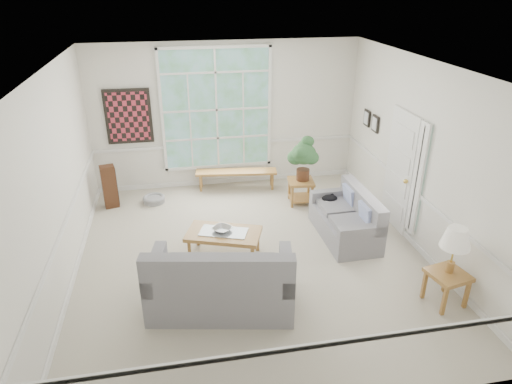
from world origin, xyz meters
TOP-DOWN VIEW (x-y plane):
  - floor at (0.00, 0.00)m, footprint 5.50×6.00m
  - ceiling at (0.00, 0.00)m, footprint 5.50×6.00m
  - wall_back at (0.00, 3.00)m, footprint 5.50×0.02m
  - wall_front at (0.00, -3.00)m, footprint 5.50×0.02m
  - wall_left at (-2.75, 0.00)m, footprint 0.02×6.00m
  - wall_right at (2.75, 0.00)m, footprint 0.02×6.00m
  - window_back at (-0.20, 2.96)m, footprint 2.30×0.08m
  - entry_door at (2.71, 0.60)m, footprint 0.08×0.90m
  - door_sidelight at (2.71, -0.03)m, footprint 0.08×0.26m
  - wall_art at (-1.95, 2.95)m, footprint 0.90×0.06m
  - wall_frame_near at (2.71, 1.75)m, footprint 0.04×0.26m
  - wall_frame_far at (2.71, 2.15)m, footprint 0.04×0.26m
  - loveseat_right at (1.68, 0.33)m, footprint 0.82×1.55m
  - loveseat_front at (-0.62, -1.10)m, footprint 2.07×1.33m
  - coffee_table at (-0.44, 0.12)m, footprint 1.31×0.99m
  - pewter_bowl at (-0.46, 0.15)m, footprint 0.49×0.49m
  - window_bench at (0.14, 2.65)m, footprint 1.73×0.55m
  - end_table at (1.29, 1.74)m, footprint 0.54×0.54m
  - houseplant at (1.32, 1.76)m, footprint 0.57×0.57m
  - side_table at (2.40, -1.63)m, footprint 0.57×0.57m
  - table_lamp at (2.42, -1.60)m, footprint 0.50×0.50m
  - pet_bed at (-1.59, 2.29)m, footprint 0.45×0.45m
  - floor_speaker at (-2.40, 2.26)m, footprint 0.31×0.26m
  - cat at (1.58, 0.86)m, footprint 0.35×0.31m

SIDE VIEW (x-z plane):
  - floor at x=0.00m, z-range -0.01..0.00m
  - pet_bed at x=-1.59m, z-range 0.00..0.13m
  - window_bench at x=0.14m, z-range 0.00..0.40m
  - coffee_table at x=-0.44m, z-range 0.00..0.43m
  - end_table at x=1.29m, z-range 0.00..0.49m
  - side_table at x=2.40m, z-range 0.00..0.49m
  - loveseat_right at x=1.68m, z-range 0.00..0.83m
  - floor_speaker at x=-2.40m, z-range 0.00..0.86m
  - pewter_bowl at x=-0.46m, z-range 0.43..0.52m
  - cat at x=1.58m, z-range 0.42..0.56m
  - loveseat_front at x=-0.62m, z-range 0.00..1.04m
  - table_lamp at x=2.42m, z-range 0.49..1.17m
  - houseplant at x=1.32m, z-range 0.49..1.37m
  - entry_door at x=2.71m, z-range 0.00..2.10m
  - door_sidelight at x=2.71m, z-range 0.20..2.10m
  - wall_back at x=0.00m, z-range 0.00..3.00m
  - wall_front at x=0.00m, z-range 0.00..3.00m
  - wall_left at x=-2.75m, z-range 0.00..3.00m
  - wall_right at x=2.75m, z-range 0.00..3.00m
  - wall_frame_near at x=2.71m, z-range 1.39..1.71m
  - wall_frame_far at x=2.71m, z-range 1.39..1.71m
  - wall_art at x=-1.95m, z-range 1.05..2.15m
  - window_back at x=-0.20m, z-range 0.45..2.85m
  - ceiling at x=0.00m, z-range 2.99..3.01m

